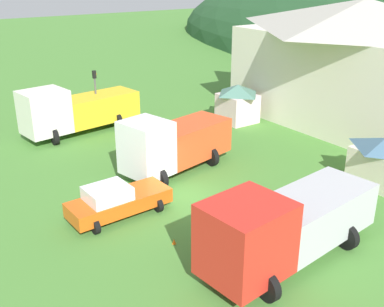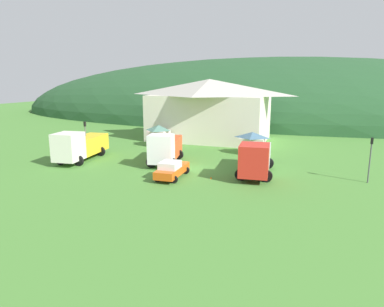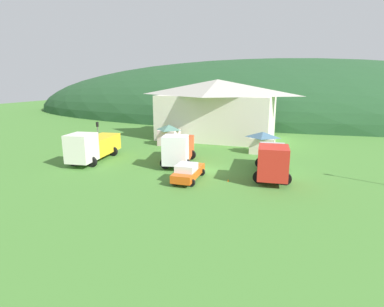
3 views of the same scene
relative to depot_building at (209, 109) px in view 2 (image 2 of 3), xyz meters
name	(u,v)px [view 2 (image 2 of 3)]	position (x,y,z in m)	size (l,w,h in m)	color
ground_plane	(187,169)	(3.27, -17.97, -4.67)	(200.00, 200.00, 0.00)	#477F33
forested_hill_backdrop	(267,116)	(3.27, 38.19, -4.67)	(139.30, 60.00, 28.43)	#234C28
depot_building	(209,109)	(0.00, 0.00, 0.00)	(18.15, 11.34, 9.05)	silver
play_shed_cream	(252,143)	(8.09, -8.26, -3.26)	(3.20, 2.37, 2.73)	beige
play_shed_pink	(159,135)	(-4.99, -7.35, -3.18)	(2.78, 2.61, 2.89)	beige
heavy_rig_striped	(80,145)	(-9.46, -18.55, -2.91)	(3.96, 8.68, 3.48)	silver
heavy_rig_white	(165,148)	(0.15, -16.51, -2.91)	(4.10, 7.30, 3.49)	white
crane_truck_red	(256,157)	(10.18, -17.79, -2.94)	(3.86, 8.63, 3.38)	red
service_pickup_orange	(172,169)	(3.07, -21.51, -3.84)	(2.38, 4.96, 1.66)	#DE5615
traffic_light_west	(86,135)	(-10.02, -16.63, -2.10)	(0.20, 0.32, 4.19)	#4C4C51
traffic_light_east	(370,155)	(20.06, -16.91, -2.17)	(0.20, 0.32, 4.06)	#4C4C51
traffic_cone_near_pickup	(211,179)	(6.62, -20.60, -4.67)	(0.36, 0.36, 0.47)	orange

